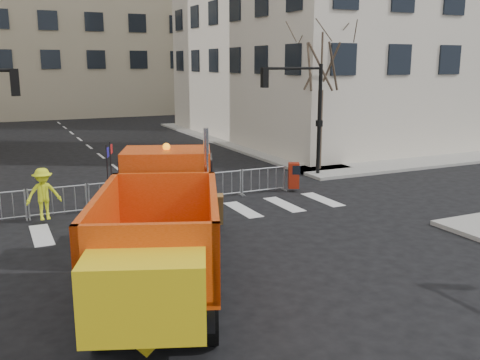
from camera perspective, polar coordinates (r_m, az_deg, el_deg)
name	(u,v)px	position (r m, az deg, el deg)	size (l,w,h in m)	color
ground	(247,270)	(14.53, 0.72, -9.55)	(120.00, 120.00, 0.00)	black
sidewalk_back	(156,197)	(22.11, -8.96, -1.81)	(64.00, 5.00, 0.15)	gray
building_far	(37,1)	(64.73, -20.85, 17.39)	(30.00, 18.00, 24.00)	#B7AA8C
traffic_light_right	(319,121)	(26.13, 8.46, 6.22)	(0.18, 0.18, 5.40)	black
crowd_barriers	(143,192)	(20.96, -10.27, -1.30)	(12.60, 0.60, 1.10)	#9EA0A5
street_tree	(321,98)	(27.26, 8.60, 8.68)	(3.00, 3.00, 7.50)	#382B21
plow_truck	(162,226)	(12.67, -8.29, -4.87)	(6.03, 10.13, 3.83)	black
cop_a	(189,194)	(19.03, -5.51, -1.54)	(0.64, 0.42, 1.75)	black
cop_b	(149,194)	(18.82, -9.68, -1.47)	(0.96, 0.75, 1.97)	black
cop_c	(177,214)	(16.61, -6.72, -3.61)	(1.03, 0.43, 1.76)	black
worker	(43,194)	(19.48, -20.23, -1.40)	(1.16, 0.67, 1.80)	yellow
newspaper_box	(294,176)	(23.10, 5.74, 0.48)	(0.45, 0.40, 1.10)	maroon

